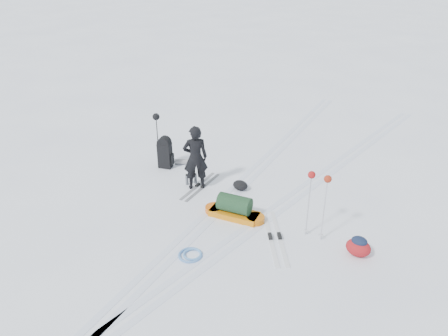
% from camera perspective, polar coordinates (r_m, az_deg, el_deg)
% --- Properties ---
extents(ground, '(200.00, 200.00, 0.00)m').
position_cam_1_polar(ground, '(10.28, -0.66, -5.06)').
color(ground, white).
rests_on(ground, ground).
extents(ski_tracks, '(3.38, 17.97, 0.01)m').
position_cam_1_polar(ski_tracks, '(10.67, 4.66, -3.84)').
color(ski_tracks, silver).
rests_on(ski_tracks, ground).
extents(skier, '(0.72, 0.70, 1.66)m').
position_cam_1_polar(skier, '(10.70, -3.76, 1.34)').
color(skier, black).
rests_on(skier, ground).
extents(pulk_sled, '(1.46, 0.61, 0.54)m').
position_cam_1_polar(pulk_sled, '(9.81, 1.37, -5.36)').
color(pulk_sled, orange).
rests_on(pulk_sled, ground).
extents(expedition_rucksack, '(0.83, 0.80, 0.90)m').
position_cam_1_polar(expedition_rucksack, '(12.01, -7.40, 1.95)').
color(expedition_rucksack, black).
rests_on(expedition_rucksack, ground).
extents(ski_poles_black, '(0.19, 0.19, 1.54)m').
position_cam_1_polar(ski_poles_black, '(11.77, -8.81, 5.80)').
color(ski_poles_black, black).
rests_on(ski_poles_black, ground).
extents(ski_poles_silver, '(0.48, 0.16, 1.51)m').
position_cam_1_polar(ski_poles_silver, '(8.80, 12.28, -2.12)').
color(ski_poles_silver, '#B9BAC0').
rests_on(ski_poles_silver, ground).
extents(touring_skis_grey, '(0.33, 1.60, 0.06)m').
position_cam_1_polar(touring_skis_grey, '(11.10, -3.12, -2.39)').
color(touring_skis_grey, gray).
rests_on(touring_skis_grey, ground).
extents(touring_skis_white, '(1.37, 1.77, 0.07)m').
position_cam_1_polar(touring_skis_white, '(9.32, 6.64, -8.95)').
color(touring_skis_white, silver).
rests_on(touring_skis_white, ground).
extents(rope_coil, '(0.59, 0.59, 0.06)m').
position_cam_1_polar(rope_coil, '(8.79, -4.34, -11.23)').
color(rope_coil, '#4F82C1').
rests_on(rope_coil, ground).
extents(small_daypack, '(0.55, 0.45, 0.42)m').
position_cam_1_polar(small_daypack, '(9.08, 17.15, -9.77)').
color(small_daypack, maroon).
rests_on(small_daypack, ground).
extents(thermos_pair, '(0.22, 0.26, 0.30)m').
position_cam_1_polar(thermos_pair, '(11.19, -4.33, -1.45)').
color(thermos_pair, slate).
rests_on(thermos_pair, ground).
extents(stuff_sack, '(0.48, 0.43, 0.24)m').
position_cam_1_polar(stuff_sack, '(10.91, 2.15, -2.28)').
color(stuff_sack, black).
rests_on(stuff_sack, ground).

